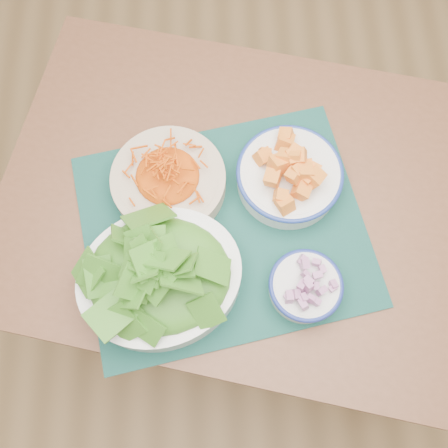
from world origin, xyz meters
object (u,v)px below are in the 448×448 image
placemat (224,229)px  onion_bowl (306,286)px  lettuce_bowl (159,274)px  squash_bowl (290,173)px  carrot_bowl (168,179)px  table (261,220)px

placemat → onion_bowl: onion_bowl is taller
lettuce_bowl → placemat: bearing=24.8°
placemat → lettuce_bowl: 0.17m
squash_bowl → carrot_bowl: bearing=-179.2°
carrot_bowl → lettuce_bowl: 0.20m
table → lettuce_bowl: lettuce_bowl is taller
squash_bowl → lettuce_bowl: (-0.25, -0.20, 0.02)m
table → onion_bowl: 0.25m
carrot_bowl → lettuce_bowl: size_ratio=0.75×
squash_bowl → lettuce_bowl: bearing=-141.3°
onion_bowl → placemat: bearing=139.3°
squash_bowl → onion_bowl: 0.22m
lettuce_bowl → carrot_bowl: bearing=69.9°
table → onion_bowl: onion_bowl is taller
squash_bowl → onion_bowl: squash_bowl is taller
squash_bowl → placemat: bearing=-143.8°
placemat → squash_bowl: (0.13, 0.09, 0.05)m
table → lettuce_bowl: 0.32m
squash_bowl → lettuce_bowl: 0.32m
carrot_bowl → lettuce_bowl: (-0.01, -0.19, 0.03)m
table → squash_bowl: squash_bowl is taller
onion_bowl → carrot_bowl: bearing=139.1°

